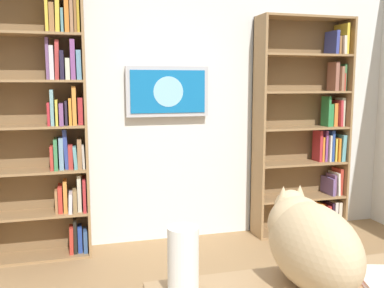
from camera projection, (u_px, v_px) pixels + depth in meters
The scene contains 7 objects.
wall_back at pixel (173, 96), 3.95m from camera, with size 4.52×0.06×2.70m, color silver.
bookshelf_left at pixel (310, 131), 4.18m from camera, with size 0.93×0.28×2.09m.
bookshelf_right at pixel (45, 122), 3.52m from camera, with size 0.89×0.28×2.24m.
wall_mounted_tv at pixel (168, 92), 3.84m from camera, with size 0.75×0.07×0.45m.
cat at pixel (308, 240), 1.56m from camera, with size 0.28×0.61×0.34m.
paper_towel_roll at pixel (183, 260), 1.49m from camera, with size 0.11×0.11×0.24m, color white.
coffee_mug at pixel (346, 266), 1.61m from camera, with size 0.08×0.08×0.10m, color #D84C3F.
Camera 1 is at (0.87, 1.65, 1.47)m, focal length 39.97 mm.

